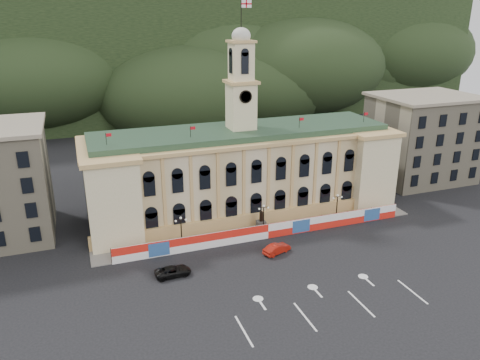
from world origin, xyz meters
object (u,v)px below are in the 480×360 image
object	(u,v)px
red_sedan	(277,249)
black_suv	(173,271)
statue	(261,224)
lamp_center	(264,216)

from	to	relation	value
red_sedan	black_suv	size ratio (longest dim) A/B	0.94
red_sedan	statue	bearing A→B (deg)	-24.61
lamp_center	red_sedan	bearing A→B (deg)	-95.70
lamp_center	red_sedan	distance (m)	7.54
statue	lamp_center	xyz separation A→B (m)	(0.00, -1.00, 1.89)
statue	lamp_center	size ratio (longest dim) A/B	0.72
statue	red_sedan	xyz separation A→B (m)	(-0.71, -8.15, -0.42)
statue	lamp_center	bearing A→B (deg)	-90.00
lamp_center	red_sedan	world-z (taller)	lamp_center
lamp_center	black_suv	xyz separation A→B (m)	(-17.19, -8.18, -2.36)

